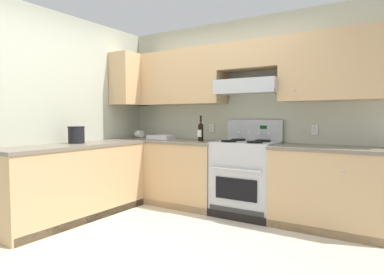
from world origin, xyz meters
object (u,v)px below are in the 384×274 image
at_px(stove, 246,177).
at_px(paper_towel_roll, 139,134).
at_px(wine_bottle, 201,131).
at_px(bowl, 161,138).
at_px(bucket, 76,134).

height_order(stove, paper_towel_roll, stove).
distance_m(wine_bottle, paper_towel_roll, 1.16).
distance_m(bowl, bucket, 1.28).
relative_size(bowl, paper_towel_roll, 3.23).
height_order(wine_bottle, bucket, wine_bottle).
xyz_separation_m(wine_bottle, bowl, (-0.71, 0.04, -0.12)).
xyz_separation_m(wine_bottle, bucket, (-1.10, -1.17, -0.03)).
distance_m(bowl, paper_towel_roll, 0.45).
relative_size(wine_bottle, bucket, 1.63).
relative_size(stove, paper_towel_roll, 10.35).
xyz_separation_m(bucket, paper_towel_roll, (-0.06, 1.24, -0.05)).
distance_m(stove, bucket, 2.18).
xyz_separation_m(stove, paper_towel_roll, (-1.82, 0.07, 0.49)).
relative_size(stove, bowl, 3.21).
height_order(stove, bowl, stove).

